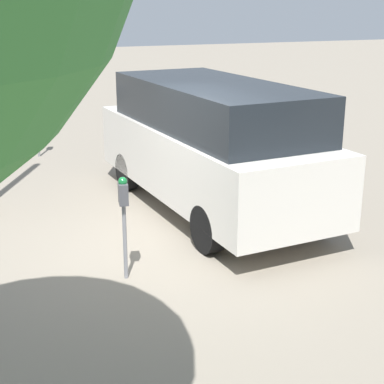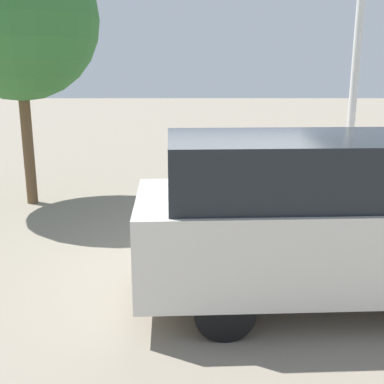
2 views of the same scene
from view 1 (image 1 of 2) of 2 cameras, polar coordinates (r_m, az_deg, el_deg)
The scene contains 4 objects.
ground_plane at distance 8.25m, azimuth -3.22°, elevation -5.63°, with size 80.00×80.00×0.00m, color gray.
parking_meter_near at distance 7.12m, azimuth -6.65°, elevation -1.22°, with size 0.22×0.15×1.32m.
parking_meter_far at distance 13.49m, azimuth -14.95°, elevation 7.89°, with size 0.22×0.15×1.49m.
parked_van at distance 9.52m, azimuth 1.74°, elevation 4.83°, with size 5.28×2.15×2.12m.
Camera 1 is at (-7.13, 2.56, 3.27)m, focal length 55.00 mm.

